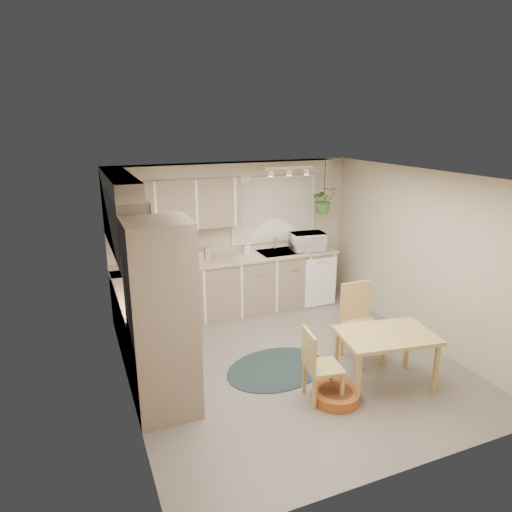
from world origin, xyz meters
name	(u,v)px	position (x,y,z in m)	size (l,w,h in m)	color
floor	(290,363)	(0.00, 0.00, 0.00)	(4.20, 4.20, 0.00)	slate
ceiling	(295,176)	(0.00, 0.00, 2.40)	(4.20, 4.20, 0.00)	silver
wall_back	(234,236)	(0.00, 2.10, 1.20)	(4.00, 0.04, 2.40)	#B3A894
wall_front	(409,353)	(0.00, -2.10, 1.20)	(4.00, 0.04, 2.40)	#B3A894
wall_left	(124,298)	(-2.00, 0.00, 1.20)	(0.04, 4.20, 2.40)	#B3A894
wall_right	(422,257)	(2.00, 0.00, 1.20)	(0.04, 4.20, 2.40)	#B3A894
base_cab_left	(144,325)	(-1.70, 0.88, 0.45)	(0.60, 1.85, 0.90)	gray
base_cab_back	(229,287)	(-0.20, 1.80, 0.45)	(3.60, 0.60, 0.90)	gray
counter_left	(142,292)	(-1.69, 0.88, 0.92)	(0.64, 1.89, 0.04)	tan
counter_back	(229,259)	(-0.20, 1.79, 0.92)	(3.64, 0.64, 0.04)	tan
oven_stack	(162,320)	(-1.68, -0.38, 1.05)	(0.65, 0.65, 2.10)	gray
wall_oven_face	(193,315)	(-1.35, -0.38, 1.05)	(0.02, 0.56, 0.58)	white
upper_cab_left	(124,221)	(-1.82, 1.00, 1.83)	(0.35, 2.00, 0.75)	gray
upper_cab_back	(174,204)	(-1.00, 1.93, 1.83)	(2.00, 0.35, 0.75)	gray
soffit_left	(119,182)	(-1.85, 1.00, 2.30)	(0.30, 2.00, 0.20)	#B3A894
soffit_back	(224,169)	(-0.20, 1.95, 2.30)	(3.60, 0.30, 0.20)	#B3A894
cooktop	(151,306)	(-1.68, 0.30, 0.94)	(0.52, 0.58, 0.02)	white
range_hood	(146,269)	(-1.70, 0.30, 1.40)	(0.40, 0.60, 0.14)	white
window_blinds	(274,209)	(0.70, 2.07, 1.60)	(1.40, 0.02, 1.00)	beige
window_frame	(274,209)	(0.70, 2.08, 1.60)	(1.50, 0.02, 1.10)	silver
sink	(281,254)	(0.70, 1.80, 0.90)	(0.70, 0.48, 0.10)	#ADB1B5
dishwasher_front	(321,282)	(1.30, 1.49, 0.42)	(0.58, 0.01, 0.83)	white
track_light_bar	(289,168)	(0.70, 1.55, 2.33)	(0.80, 0.04, 0.04)	white
wall_clock	(243,176)	(0.15, 2.07, 2.18)	(0.30, 0.30, 0.03)	gold
dining_table	(385,360)	(0.78, -0.89, 0.34)	(1.07, 0.71, 0.67)	tan
chair_left	(324,365)	(-0.02, -0.85, 0.42)	(0.40, 0.40, 0.85)	tan
chair_back	(364,324)	(0.90, -0.28, 0.51)	(0.47, 0.47, 1.01)	tan
braided_rug	(276,369)	(-0.23, -0.07, 0.01)	(1.33, 1.00, 0.01)	black
pet_bed	(336,395)	(0.10, -0.94, 0.06)	(0.54, 0.54, 0.12)	#AF6823
microwave	(308,240)	(1.15, 1.70, 1.12)	(0.54, 0.30, 0.37)	white
soap_bottle	(247,250)	(0.16, 1.95, 0.99)	(0.09, 0.20, 0.09)	white
hanging_plant	(324,203)	(1.42, 1.70, 1.72)	(0.40, 0.44, 0.34)	#386E2C
coffee_maker	(180,252)	(-0.97, 1.80, 1.12)	(0.20, 0.24, 0.35)	black
toaster	(193,256)	(-0.76, 1.82, 1.03)	(0.28, 0.16, 0.17)	#ADB1B5
knife_block	(207,253)	(-0.53, 1.85, 1.04)	(0.09, 0.09, 0.19)	tan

